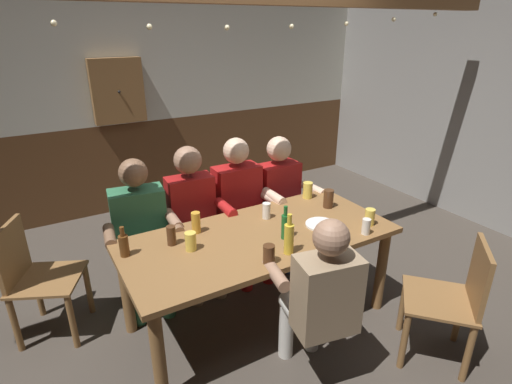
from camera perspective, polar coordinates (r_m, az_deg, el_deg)
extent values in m
plane|color=#423A33|center=(3.38, -0.48, -16.34)|extent=(7.22, 7.22, 0.00)
cube|color=beige|center=(5.02, -15.98, 17.25)|extent=(6.02, 0.12, 1.35)
cube|color=brown|center=(5.25, -14.59, 4.11)|extent=(6.02, 0.12, 1.06)
cube|color=gray|center=(5.03, 31.76, 8.66)|extent=(0.12, 4.97, 2.41)
cube|color=brown|center=(2.91, 0.44, -6.37)|extent=(1.95, 0.90, 0.04)
cylinder|color=brown|center=(2.58, -13.53, -21.84)|extent=(0.08, 0.08, 0.70)
cylinder|color=brown|center=(3.37, 17.19, -10.46)|extent=(0.08, 0.08, 0.70)
cylinder|color=brown|center=(3.14, -17.78, -13.16)|extent=(0.08, 0.08, 0.70)
cylinder|color=brown|center=(3.82, 9.15, -5.53)|extent=(0.08, 0.08, 0.70)
cube|color=#33724C|center=(3.33, -16.16, -3.66)|extent=(0.44, 0.28, 0.49)
sphere|color=brown|center=(3.18, -16.90, 2.60)|extent=(0.22, 0.22, 0.22)
cylinder|color=#33724C|center=(3.31, -13.44, -7.93)|extent=(0.18, 0.42, 0.13)
cylinder|color=#33724C|center=(3.29, -17.34, -8.56)|extent=(0.18, 0.42, 0.13)
cylinder|color=#33724C|center=(3.29, -12.36, -13.67)|extent=(0.10, 0.10, 0.42)
cylinder|color=#33724C|center=(3.27, -16.36, -14.36)|extent=(0.10, 0.10, 0.42)
cylinder|color=brown|center=(3.12, -11.29, -4.48)|extent=(0.12, 0.29, 0.08)
cylinder|color=brown|center=(3.08, -19.90, -5.85)|extent=(0.12, 0.29, 0.08)
cube|color=#AD1919|center=(3.43, -9.16, -1.94)|extent=(0.39, 0.22, 0.52)
sphere|color=#9E755B|center=(3.29, -9.59, 4.44)|extent=(0.23, 0.23, 0.23)
cylinder|color=#997F60|center=(3.44, -6.48, -6.15)|extent=(0.15, 0.40, 0.13)
cylinder|color=#997F60|center=(3.39, -9.80, -6.87)|extent=(0.15, 0.40, 0.13)
cylinder|color=#997F60|center=(3.43, -5.08, -11.52)|extent=(0.10, 0.10, 0.42)
cylinder|color=#997F60|center=(3.37, -8.44, -12.35)|extent=(0.10, 0.10, 0.42)
cylinder|color=#AD1919|center=(3.29, -4.23, -2.37)|extent=(0.10, 0.28, 0.08)
cylinder|color=#9E755B|center=(3.16, -11.59, -3.85)|extent=(0.10, 0.28, 0.08)
cube|color=#AD1919|center=(3.60, -2.70, -0.40)|extent=(0.40, 0.23, 0.53)
sphere|color=beige|center=(3.46, -2.82, 5.82)|extent=(0.22, 0.22, 0.22)
cylinder|color=#AD1919|center=(3.62, 0.09, -4.50)|extent=(0.14, 0.43, 0.13)
cylinder|color=#AD1919|center=(3.53, -3.04, -5.30)|extent=(0.14, 0.43, 0.13)
cylinder|color=#AD1919|center=(3.59, 1.81, -9.68)|extent=(0.10, 0.10, 0.42)
cylinder|color=#AD1919|center=(3.50, -1.33, -10.64)|extent=(0.10, 0.10, 0.42)
cylinder|color=beige|center=(3.49, 2.54, -0.66)|extent=(0.08, 0.28, 0.08)
cylinder|color=#AD1919|center=(3.29, -4.30, -2.22)|extent=(0.08, 0.28, 0.08)
cube|color=#AD1919|center=(3.81, 3.12, 0.56)|extent=(0.40, 0.23, 0.48)
sphere|color=beige|center=(3.69, 3.25, 6.09)|extent=(0.23, 0.23, 0.23)
cylinder|color=#2D4C84|center=(3.86, 5.57, -2.82)|extent=(0.14, 0.39, 0.13)
cylinder|color=#2D4C84|center=(3.74, 2.95, -3.59)|extent=(0.14, 0.39, 0.13)
cylinder|color=#2D4C84|center=(3.85, 7.20, -7.47)|extent=(0.10, 0.10, 0.42)
cylinder|color=#2D4C84|center=(3.73, 4.60, -8.40)|extent=(0.10, 0.10, 0.42)
cylinder|color=beige|center=(3.76, 8.12, 0.41)|extent=(0.09, 0.28, 0.08)
cylinder|color=beige|center=(3.50, 2.45, -1.09)|extent=(0.09, 0.28, 0.08)
cube|color=#997F60|center=(2.41, 9.90, -14.03)|extent=(0.40, 0.29, 0.48)
sphere|color=#9E755B|center=(2.22, 10.54, -6.29)|extent=(0.20, 0.20, 0.20)
cylinder|color=silver|center=(2.60, 6.14, -16.88)|extent=(0.20, 0.39, 0.13)
cylinder|color=silver|center=(2.68, 10.14, -15.82)|extent=(0.20, 0.39, 0.13)
cylinder|color=silver|center=(2.90, 4.27, -18.84)|extent=(0.10, 0.10, 0.42)
cylinder|color=silver|center=(2.97, 7.96, -17.87)|extent=(0.10, 0.10, 0.42)
cylinder|color=#9E755B|center=(2.51, 2.80, -11.49)|extent=(0.13, 0.29, 0.08)
cylinder|color=#997F60|center=(2.67, 11.30, -9.59)|extent=(0.13, 0.29, 0.08)
cube|color=brown|center=(3.01, 24.31, -13.62)|extent=(0.62, 0.62, 0.02)
cube|color=brown|center=(2.93, 28.92, -10.36)|extent=(0.31, 0.29, 0.42)
cylinder|color=brown|center=(2.97, 20.12, -19.05)|extent=(0.04, 0.04, 0.44)
cylinder|color=brown|center=(3.27, 19.94, -14.71)|extent=(0.04, 0.04, 0.44)
cylinder|color=brown|center=(3.03, 27.70, -19.49)|extent=(0.04, 0.04, 0.44)
cylinder|color=brown|center=(3.32, 26.68, -15.21)|extent=(0.04, 0.04, 0.44)
cube|color=brown|center=(3.29, -27.23, -10.83)|extent=(0.59, 0.59, 0.02)
cube|color=brown|center=(3.27, -31.17, -7.41)|extent=(0.20, 0.37, 0.42)
cylinder|color=brown|center=(3.50, -22.51, -12.43)|extent=(0.04, 0.04, 0.44)
cylinder|color=brown|center=(3.21, -24.43, -16.24)|extent=(0.04, 0.04, 0.44)
cylinder|color=brown|center=(3.63, -28.35, -12.16)|extent=(0.04, 0.04, 0.44)
cylinder|color=brown|center=(3.36, -30.78, -15.74)|extent=(0.04, 0.04, 0.44)
cylinder|color=white|center=(3.07, 9.12, -4.52)|extent=(0.23, 0.23, 0.01)
cylinder|color=#593314|center=(2.76, -18.07, -7.21)|extent=(0.06, 0.06, 0.14)
cylinder|color=#593314|center=(2.71, -18.33, -5.30)|extent=(0.03, 0.03, 0.06)
cylinder|color=gold|center=(2.64, 4.65, -6.63)|extent=(0.06, 0.06, 0.21)
cylinder|color=gold|center=(2.58, 4.75, -3.90)|extent=(0.03, 0.03, 0.08)
cylinder|color=#195923|center=(2.83, 4.12, -4.91)|extent=(0.05, 0.05, 0.18)
cylinder|color=#195923|center=(2.77, 4.19, -2.66)|extent=(0.03, 0.03, 0.07)
cylinder|color=#4C2D19|center=(3.35, 10.16, -0.93)|extent=(0.08, 0.08, 0.15)
cylinder|color=white|center=(3.12, 1.48, -2.65)|extent=(0.06, 0.06, 0.12)
cylinder|color=white|center=(2.99, 15.23, -4.70)|extent=(0.06, 0.06, 0.12)
cylinder|color=#4C2D19|center=(2.55, 1.83, -8.75)|extent=(0.08, 0.08, 0.12)
cylinder|color=gold|center=(2.93, -8.44, -4.28)|extent=(0.06, 0.06, 0.16)
cylinder|color=#E5C64C|center=(2.73, -9.18, -6.86)|extent=(0.08, 0.08, 0.13)
cylinder|color=#4C2D19|center=(2.81, -11.83, -6.00)|extent=(0.06, 0.06, 0.14)
cylinder|color=#E5C64C|center=(3.13, 15.70, -3.41)|extent=(0.07, 0.07, 0.13)
cylinder|color=#E5C64C|center=(3.51, 7.28, 0.25)|extent=(0.08, 0.08, 0.14)
cube|color=brown|center=(4.85, -18.89, 13.31)|extent=(0.56, 0.12, 0.70)
sphere|color=black|center=(4.78, -18.68, 13.21)|extent=(0.03, 0.03, 0.03)
sphere|color=#F9EAB2|center=(2.63, -26.59, 20.49)|extent=(0.04, 0.04, 0.04)
sphere|color=#F9EAB2|center=(2.73, -14.79, 21.57)|extent=(0.04, 0.04, 0.04)
sphere|color=#F9EAB2|center=(2.93, -4.11, 22.08)|extent=(0.04, 0.04, 0.04)
sphere|color=#F9EAB2|center=(3.20, 5.02, 22.21)|extent=(0.04, 0.04, 0.04)
sphere|color=#F9EAB2|center=(3.53, 12.60, 22.13)|extent=(0.04, 0.04, 0.04)
sphere|color=#F9EAB2|center=(3.90, 18.81, 22.00)|extent=(0.04, 0.04, 0.04)
sphere|color=#F9EAB2|center=(4.31, 23.91, 21.89)|extent=(0.04, 0.04, 0.04)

